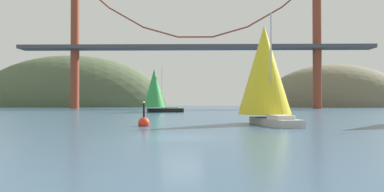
% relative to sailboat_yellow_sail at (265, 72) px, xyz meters
% --- Properties ---
extents(ground_plane, '(360.00, 360.00, 0.00)m').
position_rel_sailboat_yellow_sail_xyz_m(ground_plane, '(-8.00, -14.53, -5.43)').
color(ground_plane, '#385670').
extents(headland_left, '(84.52, 44.00, 44.84)m').
position_rel_sailboat_yellow_sail_xyz_m(headland_left, '(-63.00, 120.47, -5.43)').
color(headland_left, '#4C5B3D').
rests_on(headland_left, ground_plane).
extents(headland_right, '(62.97, 44.00, 36.80)m').
position_rel_sailboat_yellow_sail_xyz_m(headland_right, '(52.00, 120.47, -5.43)').
color(headland_right, '#6B664C').
rests_on(headland_right, ground_plane).
extents(suspension_bridge, '(115.26, 6.00, 42.98)m').
position_rel_sailboat_yellow_sail_xyz_m(suspension_bridge, '(-8.00, 80.47, 15.37)').
color(suspension_bridge, brown).
rests_on(suspension_bridge, ground_plane).
extents(sailboat_yellow_sail, '(6.54, 10.11, 11.23)m').
position_rel_sailboat_yellow_sail_xyz_m(sailboat_yellow_sail, '(0.00, 0.00, 0.00)').
color(sailboat_yellow_sail, '#B7B2A8').
rests_on(sailboat_yellow_sail, ground_plane).
extents(sailboat_green_sail, '(9.11, 5.82, 9.66)m').
position_rel_sailboat_yellow_sail_xyz_m(sailboat_green_sail, '(-16.14, 38.87, -0.57)').
color(sailboat_green_sail, black).
rests_on(sailboat_green_sail, ground_plane).
extents(channel_buoy, '(1.10, 1.10, 2.64)m').
position_rel_sailboat_yellow_sail_xyz_m(channel_buoy, '(-12.12, -3.84, -5.06)').
color(channel_buoy, red).
rests_on(channel_buoy, ground_plane).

